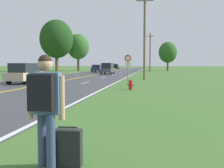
{
  "coord_description": "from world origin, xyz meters",
  "views": [
    {
      "loc": [
        8.9,
        1.21,
        1.69
      ],
      "look_at": [
        7.47,
        10.75,
        0.99
      ],
      "focal_mm": 45.0,
      "sensor_mm": 36.0,
      "label": 1
    }
  ],
  "objects_px": {
    "suitcase": "(68,148)",
    "car_dark_grey_suv_mid_far": "(108,68)",
    "fire_hydrant": "(131,84)",
    "hitchhiker_person": "(45,100)",
    "car_champagne_van_mid_near": "(25,73)",
    "tree_right_cluster": "(56,39)",
    "traffic_sign": "(128,62)",
    "tree_left_verge": "(78,47)",
    "tree_behind_sign": "(168,52)",
    "car_black_suv_distant": "(116,66)",
    "car_dark_blue_suv_receding": "(98,68)"
  },
  "relations": [
    {
      "from": "suitcase",
      "to": "car_dark_grey_suv_mid_far",
      "type": "bearing_deg",
      "value": 6.35
    },
    {
      "from": "fire_hydrant",
      "to": "hitchhiker_person",
      "type": "bearing_deg",
      "value": -90.86
    },
    {
      "from": "car_champagne_van_mid_near",
      "to": "car_dark_grey_suv_mid_far",
      "type": "xyz_separation_m",
      "value": [
        3.58,
        22.18,
        0.04
      ]
    },
    {
      "from": "tree_right_cluster",
      "to": "car_dark_grey_suv_mid_far",
      "type": "xyz_separation_m",
      "value": [
        14.11,
        -15.41,
        -6.22
      ]
    },
    {
      "from": "traffic_sign",
      "to": "tree_right_cluster",
      "type": "height_order",
      "value": "tree_right_cluster"
    },
    {
      "from": "fire_hydrant",
      "to": "tree_left_verge",
      "type": "bearing_deg",
      "value": 109.16
    },
    {
      "from": "tree_behind_sign",
      "to": "tree_right_cluster",
      "type": "bearing_deg",
      "value": -165.65
    },
    {
      "from": "suitcase",
      "to": "fire_hydrant",
      "type": "bearing_deg",
      "value": -1.65
    },
    {
      "from": "hitchhiker_person",
      "to": "tree_behind_sign",
      "type": "relative_size",
      "value": 0.27
    },
    {
      "from": "car_dark_grey_suv_mid_far",
      "to": "tree_right_cluster",
      "type": "bearing_deg",
      "value": -135.73
    },
    {
      "from": "traffic_sign",
      "to": "car_black_suv_distant",
      "type": "height_order",
      "value": "traffic_sign"
    },
    {
      "from": "car_dark_blue_suv_receding",
      "to": "hitchhiker_person",
      "type": "bearing_deg",
      "value": -168.68
    },
    {
      "from": "fire_hydrant",
      "to": "car_dark_blue_suv_receding",
      "type": "relative_size",
      "value": 0.14
    },
    {
      "from": "car_champagne_van_mid_near",
      "to": "fire_hydrant",
      "type": "bearing_deg",
      "value": -115.44
    },
    {
      "from": "tree_behind_sign",
      "to": "car_black_suv_distant",
      "type": "distance_m",
      "value": 26.13
    },
    {
      "from": "hitchhiker_person",
      "to": "car_black_suv_distant",
      "type": "relative_size",
      "value": 0.39
    },
    {
      "from": "tree_right_cluster",
      "to": "car_dark_blue_suv_receding",
      "type": "bearing_deg",
      "value": -26.89
    },
    {
      "from": "hitchhiker_person",
      "to": "car_champagne_van_mid_near",
      "type": "bearing_deg",
      "value": 24.43
    },
    {
      "from": "fire_hydrant",
      "to": "tree_right_cluster",
      "type": "relative_size",
      "value": 0.06
    },
    {
      "from": "tree_left_verge",
      "to": "tree_right_cluster",
      "type": "distance_m",
      "value": 6.63
    },
    {
      "from": "tree_behind_sign",
      "to": "tree_right_cluster",
      "type": "height_order",
      "value": "tree_right_cluster"
    },
    {
      "from": "traffic_sign",
      "to": "tree_behind_sign",
      "type": "distance_m",
      "value": 44.06
    },
    {
      "from": "traffic_sign",
      "to": "car_dark_blue_suv_receding",
      "type": "relative_size",
      "value": 0.52
    },
    {
      "from": "car_champagne_van_mid_near",
      "to": "car_black_suv_distant",
      "type": "height_order",
      "value": "car_champagne_van_mid_near"
    },
    {
      "from": "traffic_sign",
      "to": "car_dark_blue_suv_receding",
      "type": "bearing_deg",
      "value": 105.73
    },
    {
      "from": "suitcase",
      "to": "tree_right_cluster",
      "type": "height_order",
      "value": "tree_right_cluster"
    },
    {
      "from": "car_champagne_van_mid_near",
      "to": "hitchhiker_person",
      "type": "bearing_deg",
      "value": -152.73
    },
    {
      "from": "tree_right_cluster",
      "to": "car_dark_blue_suv_receding",
      "type": "height_order",
      "value": "tree_right_cluster"
    },
    {
      "from": "tree_left_verge",
      "to": "tree_right_cluster",
      "type": "bearing_deg",
      "value": -122.18
    },
    {
      "from": "car_black_suv_distant",
      "to": "hitchhiker_person",
      "type": "bearing_deg",
      "value": -172.54
    },
    {
      "from": "tree_behind_sign",
      "to": "traffic_sign",
      "type": "bearing_deg",
      "value": -96.91
    },
    {
      "from": "traffic_sign",
      "to": "tree_left_verge",
      "type": "distance_m",
      "value": 45.89
    },
    {
      "from": "hitchhiker_person",
      "to": "fire_hydrant",
      "type": "bearing_deg",
      "value": -2.97
    },
    {
      "from": "suitcase",
      "to": "car_dark_blue_suv_receding",
      "type": "xyz_separation_m",
      "value": [
        -9.78,
        50.8,
        0.52
      ]
    },
    {
      "from": "car_dark_blue_suv_receding",
      "to": "tree_behind_sign",
      "type": "bearing_deg",
      "value": -50.24
    },
    {
      "from": "traffic_sign",
      "to": "tree_behind_sign",
      "type": "bearing_deg",
      "value": 83.09
    },
    {
      "from": "car_black_suv_distant",
      "to": "tree_right_cluster",
      "type": "bearing_deg",
      "value": 161.16
    },
    {
      "from": "tree_behind_sign",
      "to": "car_black_suv_distant",
      "type": "bearing_deg",
      "value": 125.76
    },
    {
      "from": "tree_behind_sign",
      "to": "car_black_suv_distant",
      "type": "relative_size",
      "value": 1.45
    },
    {
      "from": "suitcase",
      "to": "tree_right_cluster",
      "type": "bearing_deg",
      "value": 17.67
    },
    {
      "from": "tree_right_cluster",
      "to": "fire_hydrant",
      "type": "bearing_deg",
      "value": -64.62
    },
    {
      "from": "suitcase",
      "to": "fire_hydrant",
      "type": "relative_size",
      "value": 0.99
    },
    {
      "from": "fire_hydrant",
      "to": "car_black_suv_distant",
      "type": "bearing_deg",
      "value": 98.56
    },
    {
      "from": "car_dark_grey_suv_mid_far",
      "to": "traffic_sign",
      "type": "bearing_deg",
      "value": 15.38
    },
    {
      "from": "hitchhiker_person",
      "to": "tree_right_cluster",
      "type": "xyz_separation_m",
      "value": [
        -19.84,
        56.22,
        6.05
      ]
    },
    {
      "from": "car_dark_grey_suv_mid_far",
      "to": "car_black_suv_distant",
      "type": "relative_size",
      "value": 0.88
    },
    {
      "from": "suitcase",
      "to": "car_black_suv_distant",
      "type": "height_order",
      "value": "car_black_suv_distant"
    },
    {
      "from": "tree_behind_sign",
      "to": "car_dark_blue_suv_receding",
      "type": "bearing_deg",
      "value": -141.04
    },
    {
      "from": "tree_left_verge",
      "to": "fire_hydrant",
      "type": "bearing_deg",
      "value": -70.84
    },
    {
      "from": "suitcase",
      "to": "car_champagne_van_mid_near",
      "type": "relative_size",
      "value": 0.16
    }
  ]
}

